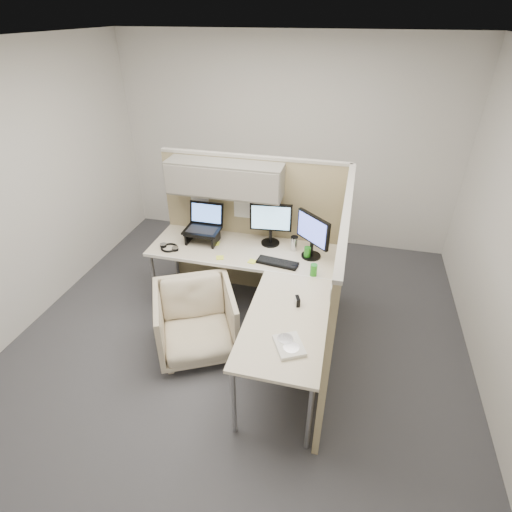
% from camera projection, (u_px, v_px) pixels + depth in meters
% --- Properties ---
extents(ground, '(4.50, 4.50, 0.00)m').
position_uv_depth(ground, '(241.00, 336.00, 4.14)').
color(ground, '#3C3C41').
rests_on(ground, ground).
extents(partition_back, '(2.00, 0.36, 1.63)m').
position_uv_depth(partition_back, '(241.00, 205.00, 4.28)').
color(partition_back, tan).
rests_on(partition_back, ground).
extents(partition_right, '(0.07, 2.03, 1.63)m').
position_uv_depth(partition_right, '(336.00, 290.00, 3.47)').
color(partition_right, tan).
rests_on(partition_right, ground).
extents(desk, '(2.00, 1.98, 0.73)m').
position_uv_depth(desk, '(255.00, 277.00, 3.85)').
color(desk, beige).
rests_on(desk, ground).
extents(office_chair, '(0.96, 0.94, 0.75)m').
position_uv_depth(office_chair, '(196.00, 318.00, 3.81)').
color(office_chair, beige).
rests_on(office_chair, ground).
extents(monitor_left, '(0.44, 0.20, 0.47)m').
position_uv_depth(monitor_left, '(271.00, 221.00, 4.17)').
color(monitor_left, black).
rests_on(monitor_left, desk).
extents(monitor_right, '(0.35, 0.32, 0.47)m').
position_uv_depth(monitor_right, '(313.00, 233.00, 3.95)').
color(monitor_right, black).
rests_on(monitor_right, desk).
extents(laptop_station, '(0.38, 0.32, 0.39)m').
position_uv_depth(laptop_station, '(203.00, 228.00, 4.30)').
color(laptop_station, black).
rests_on(laptop_station, desk).
extents(keyboard, '(0.43, 0.19, 0.02)m').
position_uv_depth(keyboard, '(277.00, 263.00, 3.97)').
color(keyboard, black).
rests_on(keyboard, desk).
extents(mouse, '(0.10, 0.09, 0.03)m').
position_uv_depth(mouse, '(294.00, 266.00, 3.91)').
color(mouse, black).
rests_on(mouse, desk).
extents(travel_mug, '(0.08, 0.08, 0.16)m').
position_uv_depth(travel_mug, '(294.00, 243.00, 4.16)').
color(travel_mug, silver).
rests_on(travel_mug, desk).
extents(soda_can_green, '(0.07, 0.07, 0.12)m').
position_uv_depth(soda_can_green, '(314.00, 270.00, 3.77)').
color(soda_can_green, '#268C1E').
rests_on(soda_can_green, desk).
extents(soda_can_silver, '(0.07, 0.07, 0.12)m').
position_uv_depth(soda_can_silver, '(307.00, 252.00, 4.04)').
color(soda_can_silver, '#268C1E').
rests_on(soda_can_silver, desk).
extents(sticky_note_b, '(0.09, 0.09, 0.01)m').
position_uv_depth(sticky_note_b, '(252.00, 261.00, 4.00)').
color(sticky_note_b, '#EBF741').
rests_on(sticky_note_b, desk).
extents(sticky_note_a, '(0.10, 0.10, 0.01)m').
position_uv_depth(sticky_note_a, '(220.00, 258.00, 4.07)').
color(sticky_note_a, '#EBF741').
rests_on(sticky_note_a, desk).
extents(sticky_note_c, '(0.09, 0.09, 0.01)m').
position_uv_depth(sticky_note_c, '(216.00, 244.00, 4.31)').
color(sticky_note_c, '#EBF741').
rests_on(sticky_note_c, desk).
extents(headphones, '(0.22, 0.22, 0.03)m').
position_uv_depth(headphones, '(169.00, 247.00, 4.22)').
color(headphones, black).
rests_on(headphones, desk).
extents(paper_stack, '(0.29, 0.31, 0.03)m').
position_uv_depth(paper_stack, '(289.00, 345.00, 2.99)').
color(paper_stack, white).
rests_on(paper_stack, desk).
extents(desk_clock, '(0.06, 0.08, 0.08)m').
position_uv_depth(desk_clock, '(297.00, 301.00, 3.41)').
color(desk_clock, black).
rests_on(desk_clock, desk).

